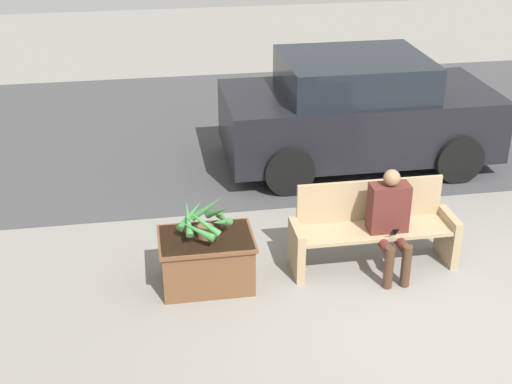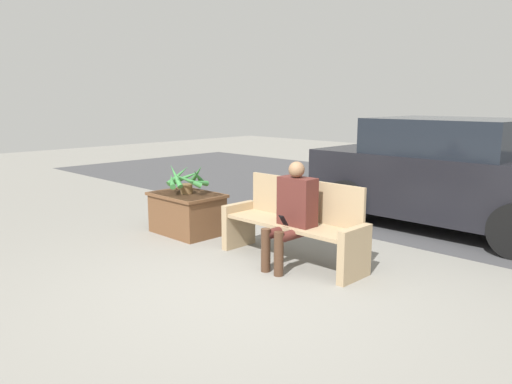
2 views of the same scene
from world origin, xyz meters
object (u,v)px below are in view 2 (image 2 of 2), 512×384
(planter_box, at_px, (187,212))
(parked_car, at_px, (451,175))
(person_seated, at_px, (292,210))
(potted_plant, at_px, (186,179))
(bench, at_px, (294,224))

(planter_box, bearing_deg, parked_car, 49.35)
(planter_box, relative_size, parked_car, 0.26)
(person_seated, bearing_deg, potted_plant, 178.31)
(person_seated, xyz_separation_m, planter_box, (-1.97, 0.06, -0.35))
(person_seated, relative_size, planter_box, 1.19)
(parked_car, bearing_deg, potted_plant, -130.55)
(planter_box, distance_m, potted_plant, 0.46)
(bench, bearing_deg, person_seated, -56.91)
(planter_box, distance_m, parked_car, 3.82)
(bench, distance_m, planter_box, 1.85)
(person_seated, bearing_deg, planter_box, 178.27)
(planter_box, xyz_separation_m, potted_plant, (0.01, -0.00, 0.46))
(planter_box, bearing_deg, potted_plant, -12.75)
(person_seated, distance_m, planter_box, 2.00)
(bench, distance_m, potted_plant, 1.87)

